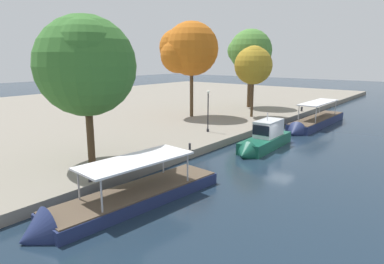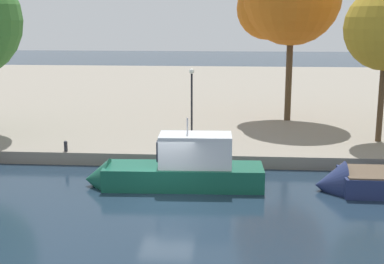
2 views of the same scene
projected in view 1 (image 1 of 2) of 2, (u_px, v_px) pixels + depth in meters
name	position (u px, v px, depth m)	size (l,w,h in m)	color
ground_plane	(280.00, 152.00, 31.67)	(220.00, 220.00, 0.00)	#192838
dock_promenade	(77.00, 113.00, 51.48)	(120.00, 55.00, 0.72)	gray
tour_boat_0	(122.00, 203.00, 20.01)	(12.92, 4.02, 3.91)	navy
motor_yacht_1	(264.00, 141.00, 32.77)	(8.87, 2.52, 4.20)	#14513D
tour_boat_2	(314.00, 123.00, 43.45)	(14.93, 2.78, 3.96)	navy
mooring_bollard_0	(90.00, 177.00, 22.14)	(0.23, 0.23, 0.67)	#2D2D33
mooring_bollard_1	(302.00, 109.00, 51.04)	(0.32, 0.32, 0.70)	#2D2D33
mooring_bollard_2	(190.00, 146.00, 29.87)	(0.22, 0.22, 0.62)	#2D2D33
lamp_post	(208.00, 110.00, 36.64)	(0.32, 0.32, 4.49)	black
tree_0	(85.00, 65.00, 24.86)	(7.39, 7.39, 11.03)	#4C3823
tree_1	(249.00, 50.00, 53.69)	(6.69, 6.81, 12.29)	#4C3823
tree_2	(253.00, 65.00, 44.95)	(5.02, 5.02, 9.46)	#4C3823
tree_3	(186.00, 50.00, 44.77)	(7.46, 7.67, 12.59)	#4C3823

